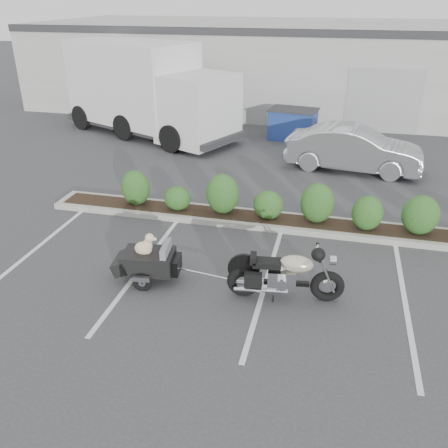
% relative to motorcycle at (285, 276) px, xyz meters
% --- Properties ---
extents(ground, '(90.00, 90.00, 0.00)m').
position_rel_motorcycle_xyz_m(ground, '(-1.62, 1.01, -0.51)').
color(ground, '#38383A').
rests_on(ground, ground).
extents(planter_kerb, '(12.00, 1.00, 0.15)m').
position_rel_motorcycle_xyz_m(planter_kerb, '(-0.62, 3.21, -0.44)').
color(planter_kerb, '#9E9E93').
rests_on(planter_kerb, ground).
extents(building, '(26.00, 10.00, 4.00)m').
position_rel_motorcycle_xyz_m(building, '(-1.62, 18.01, 1.49)').
color(building, '#9EA099').
rests_on(building, ground).
extents(motorcycle, '(2.24, 0.85, 1.29)m').
position_rel_motorcycle_xyz_m(motorcycle, '(0.00, 0.00, 0.00)').
color(motorcycle, black).
rests_on(motorcycle, ground).
extents(pet_trailer, '(1.81, 1.02, 1.07)m').
position_rel_motorcycle_xyz_m(pet_trailer, '(-2.79, 0.02, -0.06)').
color(pet_trailer, black).
rests_on(pet_trailer, ground).
extents(sedan, '(4.51, 2.04, 1.44)m').
position_rel_motorcycle_xyz_m(sedan, '(1.26, 7.92, 0.20)').
color(sedan, silver).
rests_on(sedan, ground).
extents(dumpster, '(2.01, 1.53, 1.21)m').
position_rel_motorcycle_xyz_m(dumpster, '(-1.09, 11.15, 0.10)').
color(dumpster, navy).
rests_on(dumpster, ground).
extents(delivery_truck, '(8.22, 5.54, 3.61)m').
position_rel_motorcycle_xyz_m(delivery_truck, '(-6.88, 10.49, 1.22)').
color(delivery_truck, silver).
rests_on(delivery_truck, ground).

